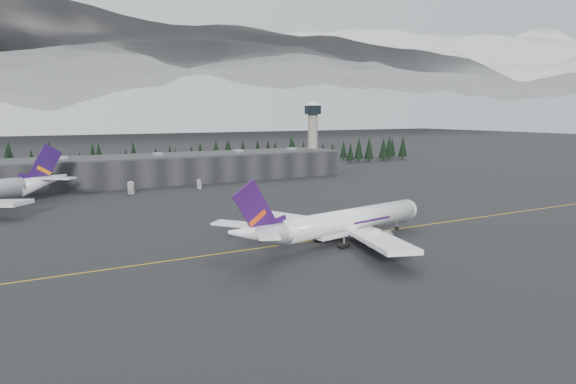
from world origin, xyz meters
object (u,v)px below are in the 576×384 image
jet_main (336,223)px  control_tower (313,128)px  gse_vehicle_a (131,193)px  gse_vehicle_b (200,188)px  terminal (179,168)px

jet_main → control_tower: bearing=50.4°
control_tower → gse_vehicle_a: 111.70m
gse_vehicle_b → terminal: bearing=153.3°
control_tower → gse_vehicle_a: size_ratio=6.94×
gse_vehicle_a → gse_vehicle_b: 28.07m
jet_main → gse_vehicle_b: (0.88, 101.58, -4.28)m
control_tower → jet_main: 156.60m
gse_vehicle_b → gse_vehicle_a: bearing=-114.6°
gse_vehicle_a → gse_vehicle_b: bearing=0.1°
gse_vehicle_a → gse_vehicle_b: gse_vehicle_b is taller
control_tower → gse_vehicle_a: control_tower is taller
control_tower → gse_vehicle_b: 86.09m
terminal → jet_main: (-1.84, -132.21, -1.23)m
jet_main → gse_vehicle_a: bearing=95.0°
terminal → gse_vehicle_b: terminal is taller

